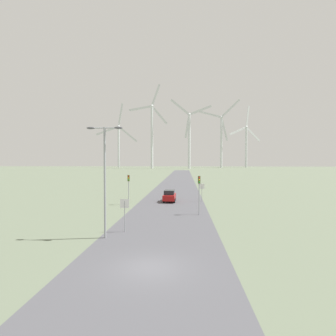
{
  "coord_description": "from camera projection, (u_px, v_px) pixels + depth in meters",
  "views": [
    {
      "loc": [
        2.09,
        -15.34,
        6.35
      ],
      "look_at": [
        0.0,
        16.85,
        5.5
      ],
      "focal_mm": 28.0,
      "sensor_mm": 36.0,
      "label": 1
    }
  ],
  "objects": [
    {
      "name": "road_surface",
      "position": [
        176.0,
        187.0,
        63.48
      ],
      "size": [
        10.0,
        240.0,
        0.01
      ],
      "color": "#47474C",
      "rests_on": "ground"
    },
    {
      "name": "stop_sign_near",
      "position": [
        125.0,
        209.0,
        23.44
      ],
      "size": [
        0.81,
        0.07,
        2.95
      ],
      "color": "#93999E",
      "rests_on": "ground"
    },
    {
      "name": "wind_turbine_right",
      "position": [
        221.0,
        136.0,
        257.26
      ],
      "size": [
        40.42,
        5.9,
        66.51
      ],
      "color": "silver",
      "rests_on": "ground"
    },
    {
      "name": "car_approaching",
      "position": [
        169.0,
        196.0,
        41.0
      ],
      "size": [
        1.91,
        4.15,
        1.83
      ],
      "color": "maroon",
      "rests_on": "ground"
    },
    {
      "name": "wind_turbine_center",
      "position": [
        189.0,
        135.0,
        222.9
      ],
      "size": [
        35.15,
        2.6,
        59.29
      ],
      "color": "silver",
      "rests_on": "ground"
    },
    {
      "name": "stop_sign_far",
      "position": [
        202.0,
        189.0,
        41.03
      ],
      "size": [
        0.81,
        0.07,
        2.81
      ],
      "color": "#93999E",
      "rests_on": "ground"
    },
    {
      "name": "ground_plane",
      "position": [
        150.0,
        267.0,
        15.6
      ],
      "size": [
        600.0,
        600.0,
        0.0
      ],
      "primitive_type": "plane",
      "color": "#5B6651"
    },
    {
      "name": "traffic_light_post_near_right",
      "position": [
        199.0,
        186.0,
        30.99
      ],
      "size": [
        0.28,
        0.33,
        4.59
      ],
      "color": "#93999E",
      "rests_on": "ground"
    },
    {
      "name": "wind_turbine_far_left",
      "position": [
        119.0,
        141.0,
        267.89
      ],
      "size": [
        41.6,
        6.39,
        65.63
      ],
      "color": "silver",
      "rests_on": "ground"
    },
    {
      "name": "wind_turbine_left",
      "position": [
        152.0,
        131.0,
        228.66
      ],
      "size": [
        33.65,
        3.22,
        73.59
      ],
      "color": "silver",
      "rests_on": "ground"
    },
    {
      "name": "wind_turbine_far_right",
      "position": [
        246.0,
        142.0,
        264.87
      ],
      "size": [
        34.41,
        17.75,
        62.4
      ],
      "color": "silver",
      "rests_on": "ground"
    },
    {
      "name": "traffic_light_post_near_left",
      "position": [
        129.0,
        183.0,
        38.12
      ],
      "size": [
        0.28,
        0.34,
        4.33
      ],
      "color": "#93999E",
      "rests_on": "ground"
    },
    {
      "name": "streetlamp",
      "position": [
        105.0,
        168.0,
        21.47
      ],
      "size": [
        3.01,
        0.32,
        9.17
      ],
      "color": "#93999E",
      "rests_on": "ground"
    }
  ]
}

